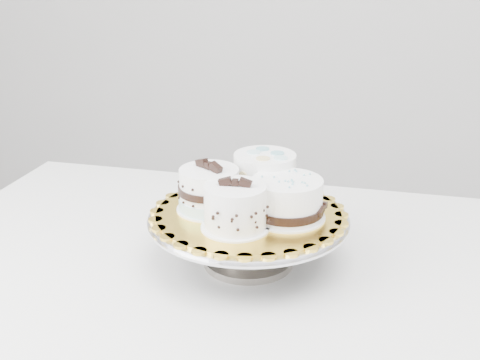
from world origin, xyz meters
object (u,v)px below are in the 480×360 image
(table, at_px, (264,313))
(cake_stand, at_px, (248,230))
(cake_banded, at_px, (209,191))
(cake_board, at_px, (249,213))
(cake_ribbon, at_px, (288,200))
(cake_swirl, at_px, (235,208))
(cake_dots, at_px, (265,176))

(table, distance_m, cake_stand, 0.14)
(cake_banded, bearing_deg, cake_board, 37.39)
(table, distance_m, cake_ribbon, 0.20)
(cake_banded, xyz_separation_m, cake_ribbon, (0.13, 0.00, -0.00))
(cake_board, bearing_deg, cake_ribbon, -2.56)
(cake_board, distance_m, cake_banded, 0.07)
(table, xyz_separation_m, cake_ribbon, (0.03, 0.04, 0.19))
(cake_swirl, height_order, cake_dots, cake_swirl)
(cake_stand, xyz_separation_m, cake_ribbon, (0.07, -0.00, 0.06))
(table, bearing_deg, cake_board, 133.22)
(table, relative_size, cake_board, 4.32)
(cake_swirl, xyz_separation_m, cake_banded, (-0.06, 0.06, -0.00))
(cake_swirl, xyz_separation_m, cake_dots, (0.01, 0.14, 0.01))
(cake_banded, bearing_deg, table, 14.35)
(cake_banded, height_order, cake_ribbon, cake_banded)
(cake_stand, xyz_separation_m, cake_banded, (-0.07, -0.01, 0.07))
(cake_stand, bearing_deg, cake_banded, -173.61)
(table, distance_m, cake_swirl, 0.20)
(cake_banded, relative_size, cake_ribbon, 1.01)
(cake_dots, relative_size, cake_ribbon, 1.01)
(cake_stand, bearing_deg, cake_swirl, -93.78)
(cake_banded, bearing_deg, cake_stand, 37.39)
(cake_board, height_order, cake_banded, cake_banded)
(cake_board, relative_size, cake_banded, 2.28)
(table, height_order, cake_banded, cake_banded)
(cake_board, bearing_deg, cake_dots, 82.17)
(cake_dots, xyz_separation_m, cake_ribbon, (0.06, -0.07, -0.01))
(table, relative_size, cake_dots, 9.88)
(cake_dots, bearing_deg, cake_stand, -114.72)
(cake_board, xyz_separation_m, cake_swirl, (-0.00, -0.06, 0.04))
(cake_stand, relative_size, cake_swirl, 3.09)
(table, distance_m, cake_dots, 0.23)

